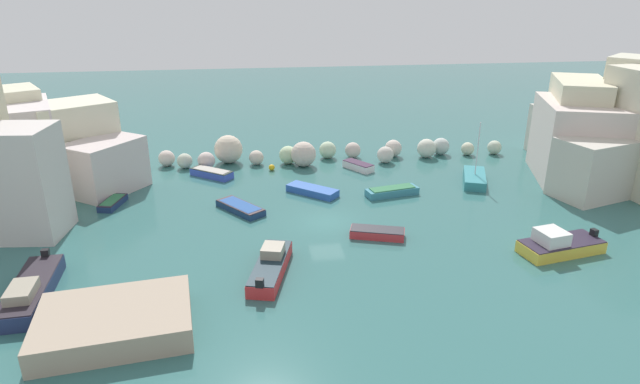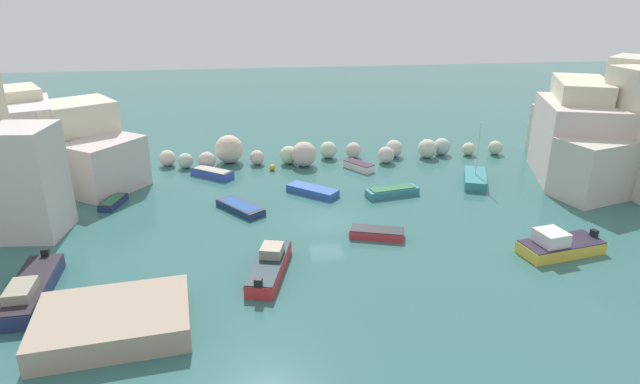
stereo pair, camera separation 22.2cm
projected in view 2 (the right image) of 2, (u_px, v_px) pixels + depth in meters
name	position (u px, v px, depth m)	size (l,w,h in m)	color
cove_water	(327.00, 222.00, 40.06)	(160.00, 160.00, 0.00)	#326664
cliff_headland_right	(608.00, 134.00, 47.89)	(15.61, 17.09, 10.60)	beige
rock_breakwater	(300.00, 152.00, 53.15)	(38.20, 4.70, 2.78)	beige
stone_dock	(113.00, 321.00, 27.13)	(7.49, 5.36, 1.34)	tan
channel_buoy	(272.00, 167.00, 51.09)	(0.58, 0.58, 0.58)	gold
moored_boat_0	(475.00, 178.00, 47.78)	(3.45, 5.15, 5.51)	teal
moored_boat_1	(240.00, 207.00, 41.98)	(3.92, 4.48, 0.54)	navy
moored_boat_2	(377.00, 233.00, 37.56)	(3.99, 2.44, 0.63)	#C43137
moored_boat_3	(212.00, 173.00, 49.40)	(4.08, 3.58, 0.70)	#3850BF
moored_boat_4	(559.00, 245.00, 35.19)	(5.81, 3.18, 1.72)	gold
moored_boat_5	(270.00, 265.00, 32.82)	(3.16, 6.23, 1.48)	red
moored_boat_6	(392.00, 192.00, 45.00)	(4.64, 2.20, 0.69)	teal
moored_boat_7	(312.00, 191.00, 45.34)	(4.35, 4.07, 0.59)	#2957B1
moored_boat_8	(359.00, 166.00, 51.29)	(2.73, 3.26, 0.71)	white
moored_boat_9	(113.00, 202.00, 42.96)	(1.89, 3.23, 0.54)	navy
moored_boat_10	(30.00, 290.00, 30.13)	(2.38, 7.00, 1.52)	navy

